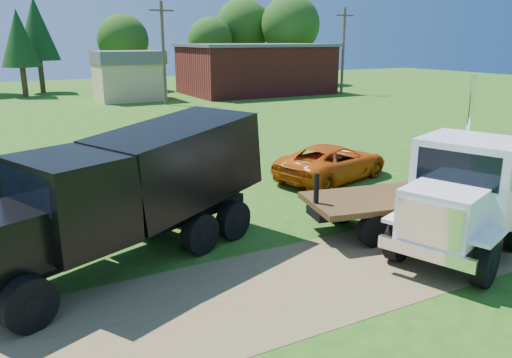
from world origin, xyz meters
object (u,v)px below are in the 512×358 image
flatbed_trailer (427,199)px  white_semi_tractor (470,195)px  black_dump_truck (133,187)px  orange_pickup (332,162)px

flatbed_trailer → white_semi_tractor: bearing=-94.9°
white_semi_tractor → flatbed_trailer: (0.57, 1.97, -0.77)m
black_dump_truck → flatbed_trailer: (8.87, -1.87, -1.16)m
orange_pickup → flatbed_trailer: flatbed_trailer is taller
orange_pickup → flatbed_trailer: 5.86m
black_dump_truck → flatbed_trailer: 9.14m
black_dump_truck → flatbed_trailer: black_dump_truck is taller
flatbed_trailer → orange_pickup: bearing=95.2°
orange_pickup → flatbed_trailer: bearing=157.4°
black_dump_truck → orange_pickup: (9.47, 3.96, -1.27)m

